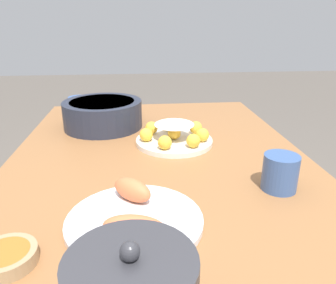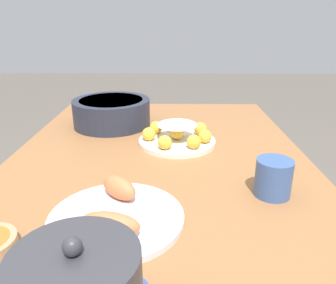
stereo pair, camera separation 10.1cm
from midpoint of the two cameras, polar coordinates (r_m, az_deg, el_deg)
dining_table at (r=0.98m, az=1.18°, el=-8.78°), size 1.43×0.91×0.71m
cake_plate at (r=1.10m, az=4.23°, el=0.92°), size 0.26×0.26×0.08m
serving_bowl at (r=1.29m, az=-7.58°, el=5.24°), size 0.30×0.30×0.10m
seafood_platter at (r=0.70m, az=-4.90°, el=-12.53°), size 0.28×0.28×0.07m
cup_near at (r=0.83m, az=21.25°, el=-5.92°), size 0.09×0.09×0.09m
cup_far at (r=1.54m, az=-11.17°, el=6.80°), size 0.09×0.09×0.07m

